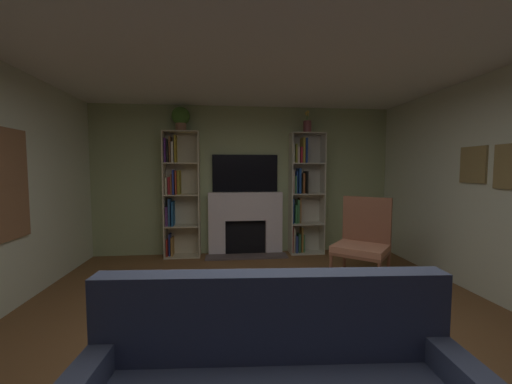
% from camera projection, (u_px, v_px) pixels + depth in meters
% --- Properties ---
extents(ground_plane, '(7.45, 7.45, 0.00)m').
position_uv_depth(ground_plane, '(272.00, 349.00, 2.64)').
color(ground_plane, brown).
extents(wall_back_accent, '(5.48, 0.06, 2.66)m').
position_uv_depth(wall_back_accent, '(245.00, 180.00, 5.65)').
color(wall_back_accent, '#A6B580').
rests_on(wall_back_accent, ground_plane).
extents(ceiling, '(5.48, 6.33, 0.06)m').
position_uv_depth(ceiling, '(273.00, 23.00, 2.44)').
color(ceiling, white).
rests_on(ceiling, wall_back_accent).
extents(fireplace, '(1.42, 0.49, 1.12)m').
position_uv_depth(fireplace, '(245.00, 222.00, 5.57)').
color(fireplace, white).
rests_on(fireplace, ground_plane).
extents(tv, '(1.17, 0.06, 0.67)m').
position_uv_depth(tv, '(245.00, 173.00, 5.58)').
color(tv, black).
rests_on(tv, fireplace).
extents(bookshelf_left, '(0.61, 0.32, 2.18)m').
position_uv_depth(bookshelf_left, '(178.00, 192.00, 5.39)').
color(bookshelf_left, beige).
rests_on(bookshelf_left, ground_plane).
extents(bookshelf_right, '(0.61, 0.32, 2.18)m').
position_uv_depth(bookshelf_right, '(302.00, 194.00, 5.63)').
color(bookshelf_right, beige).
rests_on(bookshelf_right, ground_plane).
extents(potted_plant, '(0.31, 0.31, 0.41)m').
position_uv_depth(potted_plant, '(181.00, 117.00, 5.27)').
color(potted_plant, '#A16F53').
rests_on(potted_plant, bookshelf_left).
extents(vase_with_flowers, '(0.14, 0.14, 0.39)m').
position_uv_depth(vase_with_flowers, '(307.00, 125.00, 5.51)').
color(vase_with_flowers, '#90474B').
rests_on(vase_with_flowers, bookshelf_right).
extents(armchair, '(0.87, 0.87, 1.15)m').
position_uv_depth(armchair, '(363.00, 240.00, 4.16)').
color(armchair, brown).
rests_on(armchair, ground_plane).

